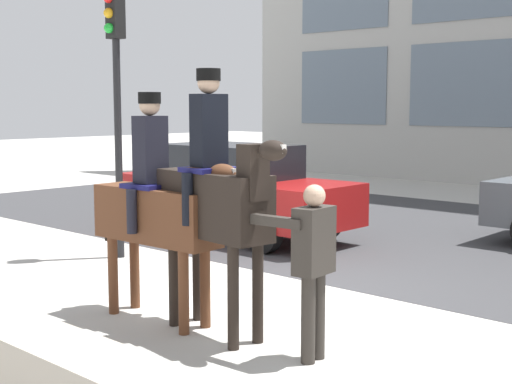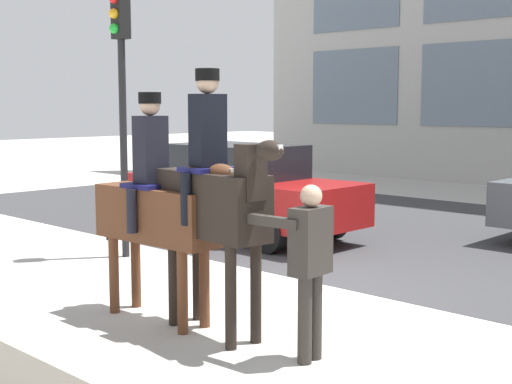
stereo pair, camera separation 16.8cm
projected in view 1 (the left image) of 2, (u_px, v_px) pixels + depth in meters
ground_plane at (298, 292)px, 8.86m from camera, size 80.00×80.00×0.00m
road_surface at (470, 239)px, 12.34m from camera, size 24.24×8.50×0.01m
mounted_horse_lead at (158, 208)px, 7.53m from camera, size 2.00×0.65×2.44m
mounted_horse_companion at (215, 198)px, 7.05m from camera, size 1.80×0.65×2.67m
pedestrian_bystander at (312, 258)px, 6.37m from camera, size 0.82×0.47×1.61m
street_car_near_lane at (233, 189)px, 12.62m from camera, size 4.53×1.79×1.62m
traffic_light at (116, 80)px, 10.56m from camera, size 0.24×0.29×4.00m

